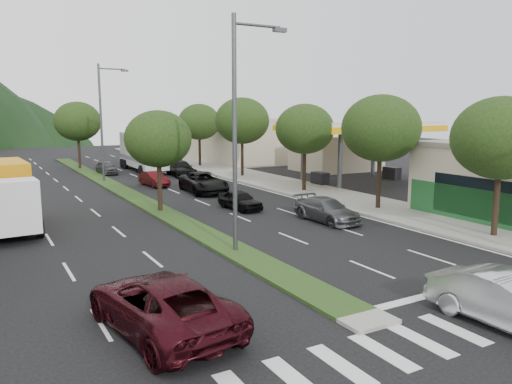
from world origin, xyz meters
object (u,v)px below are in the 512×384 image
tree_r_a (501,138)px  tree_r_b (381,128)px  tree_r_e (199,122)px  car_queue_c (154,179)px  streetlight_near (239,123)px  sedan_silver (509,301)px  car_queue_e (107,167)px  tree_r_c (305,129)px  tree_med_near (158,139)px  car_queue_a (240,200)px  car_queue_d (204,182)px  car_queue_f (181,169)px  tree_r_d (242,121)px  car_queue_b (327,210)px  suv_maroon (161,304)px  motorhome (145,151)px  tree_med_far (77,121)px  streetlight_mid (103,117)px  box_truck (3,198)px

tree_r_a → tree_r_b: (-0.00, 8.00, 0.22)m
tree_r_e → car_queue_c: 15.24m
streetlight_near → sedan_silver: bearing=-73.8°
tree_r_e → car_queue_e: tree_r_e is taller
tree_r_c → tree_med_near: bearing=-170.5°
tree_r_c → car_queue_a: bearing=-153.6°
car_queue_d → car_queue_f: size_ratio=1.13×
tree_r_d → car_queue_a: tree_r_d is taller
tree_r_c → car_queue_b: size_ratio=1.45×
car_queue_b → car_queue_d: size_ratio=0.81×
car_queue_a → car_queue_d: 7.17m
tree_r_a → car_queue_c: (-8.98, 24.46, -4.22)m
tree_r_d → car_queue_d: (-6.75, -6.54, -4.42)m
suv_maroon → motorhome: (10.96, 37.13, 1.25)m
tree_r_e → tree_med_far: size_ratio=0.97×
tree_r_d → car_queue_a: (-7.41, -13.68, -4.58)m
tree_r_b → car_queue_d: size_ratio=1.26×
streetlight_near → car_queue_a: (4.39, 8.32, -4.98)m
tree_med_far → streetlight_mid: streetlight_mid is taller
car_queue_e → motorhome: bearing=8.8°
tree_med_far → car_queue_e: (1.50, -5.54, -4.36)m
car_queue_b → box_truck: (-15.71, 6.57, 1.00)m
tree_r_a → tree_med_far: (-12.00, 40.00, 0.19)m
car_queue_d → box_truck: box_truck is taller
car_queue_a → motorhome: (0.98, 22.81, 1.44)m
suv_maroon → car_queue_a: size_ratio=1.62×
tree_med_far → motorhome: bearing=-41.1°
tree_r_d → car_queue_e: bearing=141.2°
car_queue_b → car_queue_c: (-4.20, 17.50, -0.05)m
tree_r_a → car_queue_e: bearing=106.9°
tree_med_near → tree_med_far: 26.01m
sedan_silver → tree_r_e: bearing=74.2°
sedan_silver → box_truck: box_truck is taller
tree_r_a → tree_r_b: 8.00m
car_queue_c → car_queue_f: size_ratio=0.74×
tree_med_near → tree_r_d: bearing=45.0°
tree_med_near → car_queue_d: bearing=46.1°
car_queue_b → motorhome: size_ratio=0.45×
car_queue_c → streetlight_near: bearing=-104.1°
sedan_silver → car_queue_b: sedan_silver is taller
tree_r_c → car_queue_f: (-4.75, 13.46, -4.04)m
tree_r_d → box_truck: 24.25m
tree_r_a → streetlight_mid: (-11.79, 29.00, 0.76)m
car_queue_f → streetlight_mid: bearing=-172.5°
car_queue_b → car_queue_f: (0.03, 22.50, 0.06)m
tree_med_far → box_truck: size_ratio=0.96×
streetlight_mid → suv_maroon: streetlight_mid is taller
tree_r_c → car_queue_c: size_ratio=1.79×
car_queue_c → box_truck: (-11.52, -10.93, 1.05)m
tree_med_far → car_queue_c: size_ratio=1.92×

